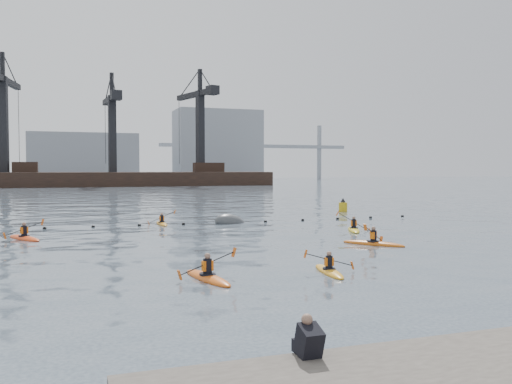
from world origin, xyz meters
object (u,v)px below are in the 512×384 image
mooring_buoy (230,223)px  nav_buoy (343,207)px  kayaker_4 (373,243)px  kayaker_1 (329,270)px  kayaker_5 (162,223)px  kayaker_2 (24,237)px  kayaker_3 (354,229)px  kayaker_0 (208,277)px

mooring_buoy → nav_buoy: nav_buoy is taller
kayaker_4 → nav_buoy: bearing=-150.9°
kayaker_1 → kayaker_5: bearing=107.3°
kayaker_1 → mooring_buoy: size_ratio=1.15×
kayaker_1 → kayaker_2: (-11.49, 14.20, 0.01)m
kayaker_3 → kayaker_5: size_ratio=1.11×
kayaker_1 → kayaker_2: kayaker_2 is taller
kayaker_1 → kayaker_3: kayaker_3 is taller
kayaker_1 → mooring_buoy: (1.75, 18.95, -0.09)m
kayaker_1 → kayaker_5: (-3.02, 19.62, 0.00)m
kayaker_3 → mooring_buoy: bearing=153.3°
kayaker_0 → kayaker_4: kayaker_4 is taller
kayaker_2 → kayaker_3: bearing=-35.6°
kayaker_5 → nav_buoy: nav_buoy is taller
kayaker_1 → kayaker_0: bearing=-175.3°
kayaker_5 → nav_buoy: size_ratio=2.07×
nav_buoy → kayaker_1: bearing=-119.4°
kayaker_2 → kayaker_0: bearing=-92.1°
kayaker_5 → kayaker_1: bearing=-81.8°
kayaker_4 → kayaker_0: bearing=-7.6°
kayaker_0 → nav_buoy: bearing=41.6°
kayaker_1 → kayaker_2: 18.27m
kayaker_4 → nav_buoy: (8.85, 19.62, 0.32)m
kayaker_0 → kayaker_1: kayaker_0 is taller
kayaker_2 → mooring_buoy: (13.24, 4.74, -0.10)m
kayaker_2 → nav_buoy: nav_buoy is taller
kayaker_0 → mooring_buoy: kayaker_0 is taller
kayaker_5 → kayaker_2: bearing=-148.0°
kayaker_1 → kayaker_5: 19.85m
kayaker_2 → mooring_buoy: bearing=-8.8°
kayaker_0 → mooring_buoy: 19.69m
kayaker_1 → kayaker_2: bearing=137.5°
kayaker_4 → kayaker_5: (-8.54, 13.70, -0.01)m
kayaker_0 → kayaker_3: 16.88m
kayaker_4 → mooring_buoy: bearing=-110.4°
kayaker_0 → kayaker_2: bearing=104.9°
kayaker_3 → nav_buoy: bearing=87.4°
kayaker_4 → kayaker_2: bearing=-62.6°
kayaker_1 → nav_buoy: 29.30m
kayaker_1 → nav_buoy: nav_buoy is taller
kayaker_3 → kayaker_0: bearing=-113.7°
kayaker_2 → kayaker_1: bearing=-79.6°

